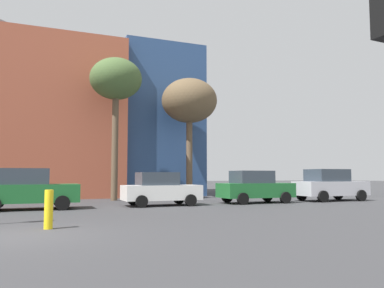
% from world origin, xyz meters
% --- Properties ---
extents(ground_plane, '(200.00, 200.00, 0.00)m').
position_xyz_m(ground_plane, '(0.00, 0.00, 0.00)').
color(ground_plane, '#38383A').
extents(parked_car_2, '(4.20, 2.06, 1.82)m').
position_xyz_m(parked_car_2, '(0.18, 8.12, 0.90)').
color(parked_car_2, '#1E662D').
rests_on(parked_car_2, ground_plane).
extents(parked_car_3, '(3.85, 1.89, 1.67)m').
position_xyz_m(parked_car_3, '(6.30, 8.12, 0.83)').
color(parked_car_3, white).
rests_on(parked_car_3, ground_plane).
extents(parked_car_4, '(4.09, 2.01, 1.77)m').
position_xyz_m(parked_car_4, '(11.74, 8.12, 0.88)').
color(parked_car_4, '#1E662D').
rests_on(parked_car_4, ground_plane).
extents(parked_car_5, '(4.36, 2.14, 1.89)m').
position_xyz_m(parked_car_5, '(16.94, 8.12, 0.94)').
color(parked_car_5, silver).
rests_on(parked_car_5, ground_plane).
extents(bare_tree_0, '(3.22, 3.22, 8.81)m').
position_xyz_m(bare_tree_0, '(4.94, 13.21, 7.36)').
color(bare_tree_0, brown).
rests_on(bare_tree_0, ground_plane).
extents(bare_tree_2, '(3.78, 3.78, 8.12)m').
position_xyz_m(bare_tree_2, '(10.07, 13.78, 6.53)').
color(bare_tree_2, brown).
rests_on(bare_tree_2, ground_plane).
extents(bollard_yellow_0, '(0.24, 0.24, 1.09)m').
position_xyz_m(bollard_yellow_0, '(0.86, 1.05, 0.55)').
color(bollard_yellow_0, yellow).
rests_on(bollard_yellow_0, ground_plane).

